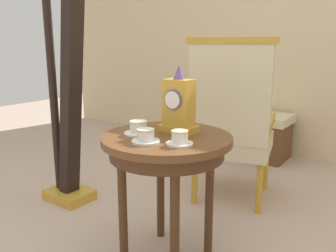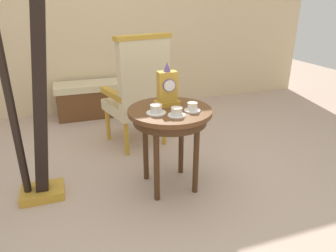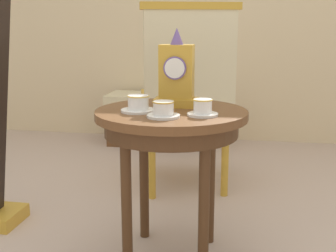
{
  "view_description": "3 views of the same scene",
  "coord_description": "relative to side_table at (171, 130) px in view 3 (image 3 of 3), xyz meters",
  "views": [
    {
      "loc": [
        1.07,
        -1.29,
        1.1
      ],
      "look_at": [
        0.07,
        0.1,
        0.7
      ],
      "focal_mm": 37.73,
      "sensor_mm": 36.0,
      "label": 1
    },
    {
      "loc": [
        -0.63,
        -2.02,
        1.43
      ],
      "look_at": [
        0.07,
        0.03,
        0.54
      ],
      "focal_mm": 32.99,
      "sensor_mm": 36.0,
      "label": 2
    },
    {
      "loc": [
        0.39,
        -1.7,
        1.0
      ],
      "look_at": [
        0.09,
        0.02,
        0.6
      ],
      "focal_mm": 46.22,
      "sensor_mm": 36.0,
      "label": 3
    }
  ],
  "objects": [
    {
      "name": "teacup_right",
      "position": [
        -0.0,
        -0.16,
        0.11
      ],
      "size": [
        0.13,
        0.13,
        0.06
      ],
      "color": "white",
      "rests_on": "side_table"
    },
    {
      "name": "teacup_left",
      "position": [
        -0.13,
        -0.06,
        0.11
      ],
      "size": [
        0.14,
        0.14,
        0.07
      ],
      "color": "white",
      "rests_on": "side_table"
    },
    {
      "name": "window_bench",
      "position": [
        -0.42,
        1.9,
        -0.36
      ],
      "size": [
        0.91,
        0.4,
        0.44
      ],
      "color": "beige",
      "rests_on": "ground"
    },
    {
      "name": "armchair",
      "position": [
        -0.04,
        0.81,
        0.01
      ],
      "size": [
        0.66,
        0.65,
        1.14
      ],
      "color": "beige",
      "rests_on": "ground"
    },
    {
      "name": "teacup_center",
      "position": [
        0.14,
        -0.1,
        0.11
      ],
      "size": [
        0.12,
        0.12,
        0.07
      ],
      "color": "white",
      "rests_on": "side_table"
    },
    {
      "name": "side_table",
      "position": [
        0.0,
        0.0,
        0.0
      ],
      "size": [
        0.64,
        0.64,
        0.67
      ],
      "color": "brown",
      "rests_on": "ground"
    },
    {
      "name": "mantel_clock",
      "position": [
        0.01,
        0.09,
        0.22
      ],
      "size": [
        0.19,
        0.11,
        0.34
      ],
      "color": "gold",
      "rests_on": "side_table"
    }
  ]
}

